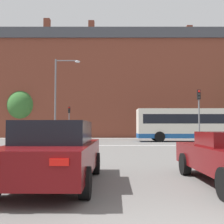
% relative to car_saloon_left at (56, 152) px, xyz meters
% --- Properties ---
extents(stop_line_strip, '(9.62, 0.30, 0.01)m').
position_rel_car_saloon_left_xyz_m(stop_line_strip, '(2.17, 14.69, -0.79)').
color(stop_line_strip, silver).
rests_on(stop_line_strip, ground_plane).
extents(far_pavement, '(70.69, 2.50, 0.01)m').
position_rel_car_saloon_left_xyz_m(far_pavement, '(2.17, 28.26, -0.78)').
color(far_pavement, gray).
rests_on(far_pavement, ground_plane).
extents(brick_civic_building, '(47.21, 14.54, 17.64)m').
position_rel_car_saloon_left_xyz_m(brick_civic_building, '(2.69, 37.58, 6.79)').
color(brick_civic_building, brown).
rests_on(brick_civic_building, ground_plane).
extents(car_saloon_left, '(2.09, 4.85, 1.56)m').
position_rel_car_saloon_left_xyz_m(car_saloon_left, '(0.00, 0.00, 0.00)').
color(car_saloon_left, '#600C0F').
rests_on(car_saloon_left, ground_plane).
extents(bus_crossing_lead, '(10.50, 2.71, 3.21)m').
position_rel_car_saloon_left_xyz_m(bus_crossing_lead, '(9.18, 20.80, 0.93)').
color(bus_crossing_lead, silver).
rests_on(bus_crossing_lead, ground_plane).
extents(traffic_light_near_right, '(0.26, 0.31, 4.50)m').
position_rel_car_saloon_left_xyz_m(traffic_light_near_right, '(8.58, 15.97, 2.22)').
color(traffic_light_near_right, slate).
rests_on(traffic_light_near_right, ground_plane).
extents(traffic_light_far_left, '(0.26, 0.31, 3.98)m').
position_rel_car_saloon_left_xyz_m(traffic_light_far_left, '(-3.91, 27.73, 1.90)').
color(traffic_light_far_left, slate).
rests_on(traffic_light_far_left, ground_plane).
extents(traffic_light_far_right, '(0.26, 0.31, 3.80)m').
position_rel_car_saloon_left_xyz_m(traffic_light_far_right, '(8.42, 27.69, 1.79)').
color(traffic_light_far_right, slate).
rests_on(traffic_light_far_right, ground_plane).
extents(street_lamp_junction, '(2.44, 0.36, 8.01)m').
position_rel_car_saloon_left_xyz_m(street_lamp_junction, '(-3.65, 19.85, 4.08)').
color(street_lamp_junction, slate).
rests_on(street_lamp_junction, ground_plane).
extents(pedestrian_waiting, '(0.37, 0.46, 1.64)m').
position_rel_car_saloon_left_xyz_m(pedestrian_waiting, '(-1.74, 27.42, 0.17)').
color(pedestrian_waiting, brown).
rests_on(pedestrian_waiting, ground_plane).
extents(pedestrian_walking_east, '(0.43, 0.28, 1.65)m').
position_rel_car_saloon_left_xyz_m(pedestrian_walking_east, '(6.96, 27.74, 0.17)').
color(pedestrian_walking_east, '#333851').
rests_on(pedestrian_walking_east, ground_plane).
extents(pedestrian_walking_west, '(0.32, 0.45, 1.84)m').
position_rel_car_saloon_left_xyz_m(pedestrian_walking_west, '(9.43, 28.33, 0.30)').
color(pedestrian_walking_west, black).
rests_on(pedestrian_walking_west, ground_plane).
extents(tree_kerbside, '(4.13, 4.13, 6.59)m').
position_rel_car_saloon_left_xyz_m(tree_kerbside, '(-10.99, 31.63, 3.62)').
color(tree_kerbside, '#4C3823').
rests_on(tree_kerbside, ground_plane).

